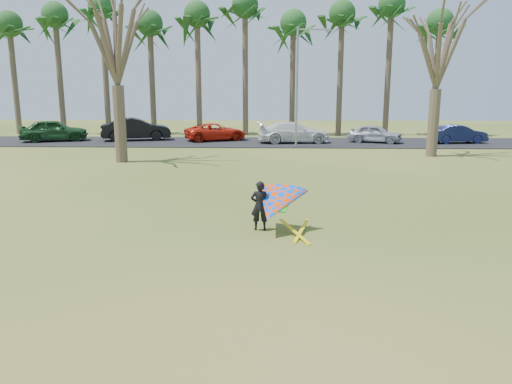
{
  "coord_description": "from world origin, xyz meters",
  "views": [
    {
      "loc": [
        0.54,
        -12.33,
        4.15
      ],
      "look_at": [
        0.0,
        2.0,
        1.1
      ],
      "focal_mm": 35.0,
      "sensor_mm": 36.0,
      "label": 1
    }
  ],
  "objects_px": {
    "car_1": "(136,129)",
    "car_4": "(375,134)",
    "car_3": "(294,132)",
    "car_5": "(458,134)",
    "bare_tree_right": "(439,43)",
    "kite_flyer": "(274,204)",
    "streetlight": "(299,81)",
    "car_0": "(54,130)",
    "bare_tree_left": "(115,33)",
    "car_2": "(216,132)"
  },
  "relations": [
    {
      "from": "car_2",
      "to": "car_4",
      "type": "distance_m",
      "value": 11.96
    },
    {
      "from": "car_0",
      "to": "car_4",
      "type": "height_order",
      "value": "car_0"
    },
    {
      "from": "car_1",
      "to": "car_0",
      "type": "bearing_deg",
      "value": 82.35
    },
    {
      "from": "car_0",
      "to": "bare_tree_left",
      "type": "bearing_deg",
      "value": -160.72
    },
    {
      "from": "bare_tree_right",
      "to": "streetlight",
      "type": "distance_m",
      "value": 9.05
    },
    {
      "from": "car_1",
      "to": "car_4",
      "type": "relative_size",
      "value": 1.34
    },
    {
      "from": "bare_tree_right",
      "to": "car_2",
      "type": "distance_m",
      "value": 17.05
    },
    {
      "from": "bare_tree_left",
      "to": "streetlight",
      "type": "relative_size",
      "value": 1.21
    },
    {
      "from": "car_0",
      "to": "kite_flyer",
      "type": "height_order",
      "value": "kite_flyer"
    },
    {
      "from": "bare_tree_left",
      "to": "car_5",
      "type": "bearing_deg",
      "value": 23.85
    },
    {
      "from": "car_0",
      "to": "kite_flyer",
      "type": "distance_m",
      "value": 28.69
    },
    {
      "from": "car_1",
      "to": "car_2",
      "type": "relative_size",
      "value": 1.1
    },
    {
      "from": "car_3",
      "to": "car_0",
      "type": "bearing_deg",
      "value": 81.69
    },
    {
      "from": "bare_tree_left",
      "to": "car_1",
      "type": "bearing_deg",
      "value": 101.16
    },
    {
      "from": "bare_tree_left",
      "to": "car_0",
      "type": "bearing_deg",
      "value": 129.53
    },
    {
      "from": "car_0",
      "to": "car_5",
      "type": "height_order",
      "value": "car_0"
    },
    {
      "from": "streetlight",
      "to": "car_4",
      "type": "xyz_separation_m",
      "value": [
        5.79,
        2.89,
        -3.74
      ]
    },
    {
      "from": "car_1",
      "to": "kite_flyer",
      "type": "height_order",
      "value": "kite_flyer"
    },
    {
      "from": "car_1",
      "to": "streetlight",
      "type": "bearing_deg",
      "value": -122.51
    },
    {
      "from": "car_0",
      "to": "bare_tree_right",
      "type": "bearing_deg",
      "value": -125.02
    },
    {
      "from": "bare_tree_right",
      "to": "car_3",
      "type": "height_order",
      "value": "bare_tree_right"
    },
    {
      "from": "kite_flyer",
      "to": "car_5",
      "type": "bearing_deg",
      "value": 59.91
    },
    {
      "from": "bare_tree_right",
      "to": "car_5",
      "type": "height_order",
      "value": "bare_tree_right"
    },
    {
      "from": "bare_tree_right",
      "to": "kite_flyer",
      "type": "xyz_separation_m",
      "value": [
        -9.46,
        -16.43,
        -5.73
      ]
    },
    {
      "from": "car_4",
      "to": "kite_flyer",
      "type": "relative_size",
      "value": 1.62
    },
    {
      "from": "car_2",
      "to": "car_1",
      "type": "bearing_deg",
      "value": 65.97
    },
    {
      "from": "bare_tree_left",
      "to": "bare_tree_right",
      "type": "distance_m",
      "value": 18.25
    },
    {
      "from": "bare_tree_right",
      "to": "kite_flyer",
      "type": "bearing_deg",
      "value": -119.94
    },
    {
      "from": "car_3",
      "to": "kite_flyer",
      "type": "relative_size",
      "value": 2.2
    },
    {
      "from": "car_4",
      "to": "car_5",
      "type": "relative_size",
      "value": 0.96
    },
    {
      "from": "car_3",
      "to": "car_5",
      "type": "distance_m",
      "value": 12.0
    },
    {
      "from": "streetlight",
      "to": "car_4",
      "type": "height_order",
      "value": "streetlight"
    },
    {
      "from": "streetlight",
      "to": "car_0",
      "type": "height_order",
      "value": "streetlight"
    },
    {
      "from": "car_1",
      "to": "car_4",
      "type": "bearing_deg",
      "value": -108.26
    },
    {
      "from": "bare_tree_right",
      "to": "car_5",
      "type": "bearing_deg",
      "value": 59.57
    },
    {
      "from": "car_4",
      "to": "car_1",
      "type": "bearing_deg",
      "value": 107.91
    },
    {
      "from": "streetlight",
      "to": "car_0",
      "type": "xyz_separation_m",
      "value": [
        -18.33,
        2.9,
        -3.58
      ]
    },
    {
      "from": "car_3",
      "to": "kite_flyer",
      "type": "height_order",
      "value": "kite_flyer"
    },
    {
      "from": "bare_tree_right",
      "to": "streetlight",
      "type": "xyz_separation_m",
      "value": [
        -7.84,
        4.0,
        -2.1
      ]
    },
    {
      "from": "streetlight",
      "to": "kite_flyer",
      "type": "height_order",
      "value": "streetlight"
    },
    {
      "from": "streetlight",
      "to": "kite_flyer",
      "type": "relative_size",
      "value": 3.35
    },
    {
      "from": "car_3",
      "to": "car_5",
      "type": "bearing_deg",
      "value": -96.25
    },
    {
      "from": "car_2",
      "to": "car_0",
      "type": "bearing_deg",
      "value": 69.56
    },
    {
      "from": "streetlight",
      "to": "car_1",
      "type": "bearing_deg",
      "value": 163.06
    },
    {
      "from": "car_2",
      "to": "car_4",
      "type": "relative_size",
      "value": 1.22
    },
    {
      "from": "bare_tree_left",
      "to": "streetlight",
      "type": "bearing_deg",
      "value": 34.57
    },
    {
      "from": "streetlight",
      "to": "car_4",
      "type": "distance_m",
      "value": 7.48
    },
    {
      "from": "bare_tree_left",
      "to": "car_4",
      "type": "relative_size",
      "value": 2.5
    },
    {
      "from": "car_2",
      "to": "bare_tree_right",
      "type": "bearing_deg",
      "value": -143.98
    },
    {
      "from": "car_0",
      "to": "car_5",
      "type": "xyz_separation_m",
      "value": [
        30.1,
        -0.2,
        -0.16
      ]
    }
  ]
}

